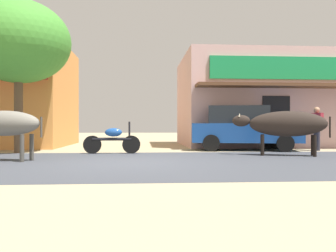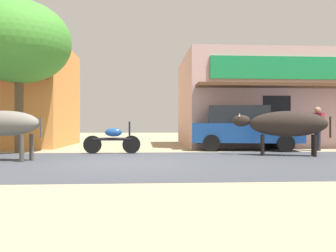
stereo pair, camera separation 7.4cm
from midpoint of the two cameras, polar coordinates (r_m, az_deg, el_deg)
ground at (r=9.01m, az=-6.60°, el=-5.75°), size 80.00×80.00×0.00m
asphalt_road at (r=9.01m, az=-6.60°, el=-5.74°), size 72.00×6.59×0.00m
storefront_right_club at (r=17.70m, az=14.22°, el=3.75°), size 7.13×6.57×4.12m
roadside_tree at (r=13.39m, az=-22.34°, el=12.12°), size 3.44×3.44×5.11m
parked_hatchback_car at (r=13.78m, az=11.99°, el=-0.26°), size 4.18×2.50×1.64m
parked_motorcycle at (r=11.92m, az=-8.54°, el=-2.11°), size 1.86×0.25×1.05m
cow_near_brown at (r=10.31m, az=-24.68°, el=0.29°), size 2.55×1.08×1.30m
cow_far_dark at (r=11.53m, az=18.29°, el=0.28°), size 2.81×1.41×1.36m
pedestrian_by_shop at (r=14.30m, az=22.70°, el=0.14°), size 0.39×0.61×1.60m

